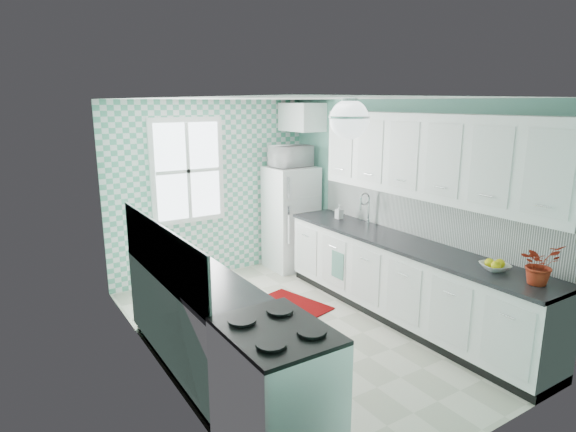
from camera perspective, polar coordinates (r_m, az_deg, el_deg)
floor at (r=5.47m, az=1.00°, el=-13.53°), size 3.00×4.40×0.02m
ceiling at (r=4.88m, az=1.12°, el=13.88°), size 3.00×4.40×0.02m
wall_back at (r=6.94m, az=-9.15°, el=3.11°), size 3.00×0.02×2.50m
wall_front at (r=3.50m, az=21.78°, el=-7.98°), size 3.00×0.02×2.50m
wall_left at (r=4.40m, az=-15.54°, el=-3.18°), size 0.02×4.40×2.50m
wall_right at (r=5.98m, az=13.18°, el=1.28°), size 0.02×4.40×2.50m
accent_wall at (r=6.92m, az=-9.07°, el=3.08°), size 3.00×0.01×2.50m
window at (r=6.71m, az=-11.81°, el=5.25°), size 1.04×0.05×1.44m
backsplash_right at (r=5.71m, az=15.86°, el=-0.00°), size 0.02×3.60×0.51m
backsplash_left at (r=4.36m, az=-14.92°, el=-4.07°), size 0.02×2.15×0.51m
upper_cabinets_right at (r=5.35m, az=16.84°, el=6.73°), size 0.33×3.20×0.90m
upper_cabinet_fridge at (r=7.13m, az=1.63°, el=11.64°), size 0.40×0.74×0.40m
ceiling_light at (r=4.24m, az=7.25°, el=11.33°), size 0.34×0.34×0.35m
base_cabinets_right at (r=5.72m, az=13.44°, el=-7.64°), size 0.60×3.60×0.90m
countertop_right at (r=5.56m, az=13.60°, el=-3.15°), size 0.63×3.60×0.04m
base_cabinets_left at (r=4.71m, az=-10.97°, el=-12.23°), size 0.60×2.15×0.90m
countertop_left at (r=4.54m, az=-11.05°, el=-6.82°), size 0.63×2.15×0.04m
fridge at (r=7.22m, az=0.34°, el=-0.22°), size 0.67×0.67×1.54m
stove at (r=3.52m, az=-1.38°, el=-20.27°), size 0.66×0.82×0.99m
sink at (r=6.16m, az=8.11°, el=-1.22°), size 0.56×0.47×0.53m
rug at (r=6.06m, az=0.26°, el=-10.58°), size 0.84×1.04×0.01m
dish_towel at (r=6.07m, az=5.91°, el=-5.81°), size 0.02×0.23×0.34m
fruit_bowl at (r=4.89m, az=23.32°, el=-5.55°), size 0.33×0.33×0.06m
potted_plant at (r=4.65m, az=27.67°, el=-5.05°), size 0.38×0.35×0.36m
soap_bottle at (r=6.47m, az=6.09°, el=0.51°), size 0.08×0.09×0.19m
microwave at (r=7.06m, az=0.35°, el=7.11°), size 0.57×0.40×0.31m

